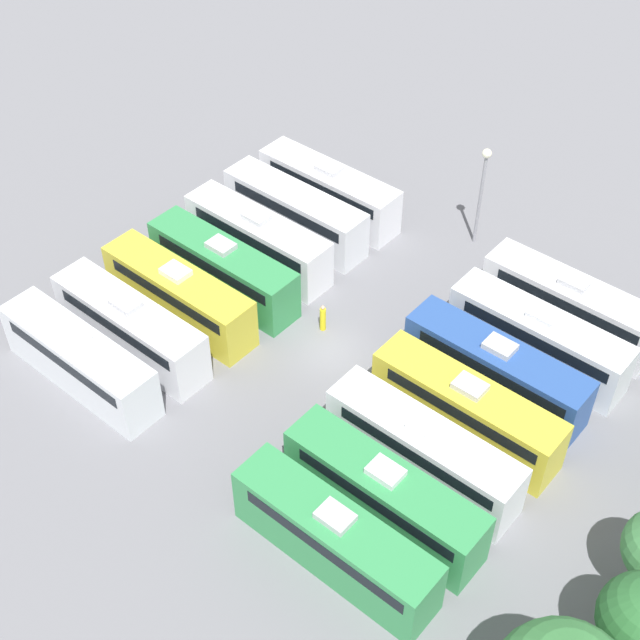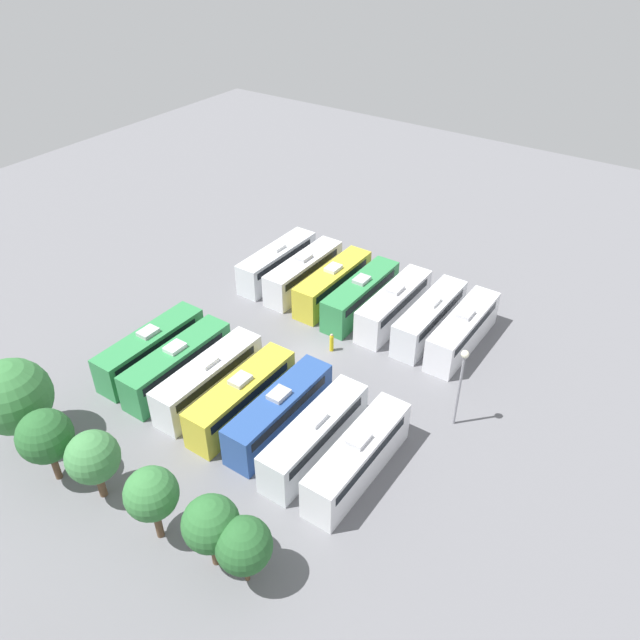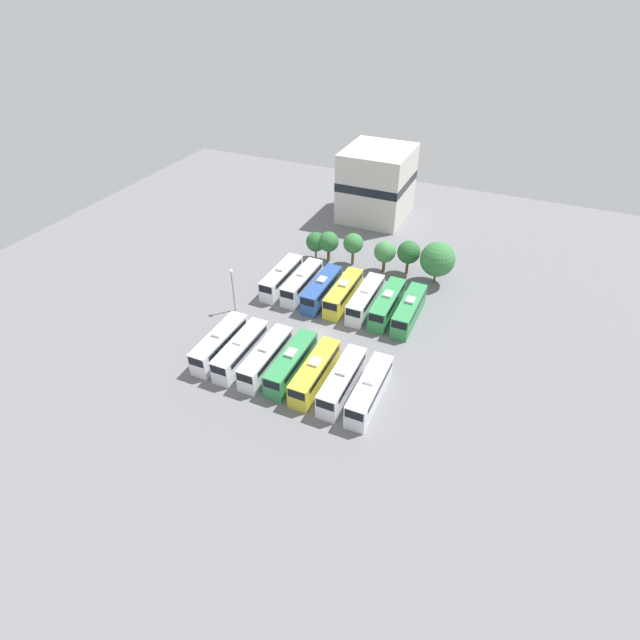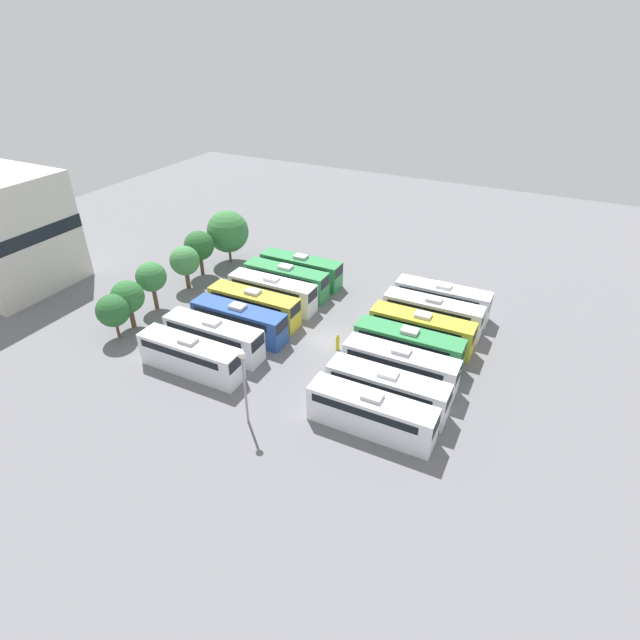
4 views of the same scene
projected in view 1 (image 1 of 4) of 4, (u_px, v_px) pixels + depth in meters
ground_plane at (332, 353)px, 51.01m from camera, size 124.73×124.73×0.00m
bus_0 at (329, 190)px, 59.63m from camera, size 2.50×10.41×3.66m
bus_1 at (295, 211)px, 57.86m from camera, size 2.50×10.41×3.66m
bus_2 at (258, 238)px, 55.79m from camera, size 2.50×10.41×3.66m
bus_3 at (223, 267)px, 53.73m from camera, size 2.50×10.41×3.66m
bus_4 at (179, 294)px, 51.99m from camera, size 2.50×10.41×3.66m
bus_5 at (131, 326)px, 50.02m from camera, size 2.50×10.41×3.66m
bus_6 at (80, 359)px, 48.14m from camera, size 2.50×10.41×3.66m
bus_7 at (570, 304)px, 51.36m from camera, size 2.50×10.41×3.66m
bus_8 at (539, 337)px, 49.35m from camera, size 2.50×10.41×3.66m
bus_9 at (496, 369)px, 47.60m from camera, size 2.50×10.41×3.66m
bus_10 at (467, 409)px, 45.55m from camera, size 2.50×10.41×3.66m
bus_11 at (423, 449)px, 43.65m from camera, size 2.50×10.41×3.66m
bus_12 at (384, 494)px, 41.73m from camera, size 2.50×10.41×3.66m
bus_13 at (335, 538)px, 39.97m from camera, size 2.50×10.41×3.66m
worker_person at (323, 318)px, 51.87m from camera, size 0.36×0.36×1.82m
light_pole at (483, 180)px, 55.18m from camera, size 0.60×0.60×7.04m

